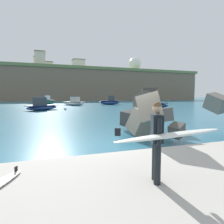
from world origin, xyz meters
TOP-DOWN VIEW (x-y plane):
  - ground_plane at (0.00, 0.00)m, footprint 400.00×400.00m
  - walkway_path at (0.00, -4.00)m, footprint 48.00×4.40m
  - breakwater_jetty at (1.87, 1.43)m, footprint 31.36×6.04m
  - surfer_with_board at (-1.16, -4.33)m, footprint 2.08×1.48m
  - boat_near_left at (13.21, 20.52)m, footprint 6.02×3.65m
  - boat_near_centre at (2.35, 35.52)m, footprint 5.24×6.00m
  - boat_near_right at (11.17, 36.72)m, footprint 5.21×2.60m
  - boat_mid_left at (-4.11, 22.60)m, footprint 5.36×4.94m
  - boat_mid_right at (-3.44, 41.30)m, footprint 4.04×1.78m
  - mooring_buoy_inner at (-0.81, 21.58)m, footprint 0.44×0.44m
  - mooring_buoy_middle at (-3.52, 35.64)m, footprint 0.44×0.44m
  - headland_bluff at (15.69, 90.10)m, footprint 108.55×35.99m
  - radar_dome at (44.73, 93.10)m, footprint 7.12×7.12m
  - station_building_west at (12.75, 93.95)m, footprint 6.19×7.34m
  - station_building_central at (-2.65, 95.76)m, footprint 5.60×7.30m
  - station_building_east at (-5.64, 83.56)m, footprint 4.47×7.94m
  - station_building_annex at (-6.64, 92.89)m, footprint 4.36×6.03m

SIDE VIEW (x-z plane):
  - ground_plane at x=0.00m, z-range 0.00..0.00m
  - walkway_path at x=0.00m, z-range 0.00..0.24m
  - mooring_buoy_inner at x=-0.81m, z-range 0.00..0.44m
  - mooring_buoy_middle at x=-3.52m, z-range 0.00..0.44m
  - boat_mid_left at x=-4.11m, z-range -0.38..1.58m
  - boat_near_centre at x=2.35m, z-range -0.40..1.66m
  - boat_near_right at x=11.17m, z-range -0.40..1.82m
  - boat_near_left at x=13.21m, z-range -0.44..1.88m
  - boat_mid_right at x=-3.44m, z-range -0.42..1.96m
  - surfer_with_board at x=-1.16m, z-range 0.39..2.16m
  - breakwater_jetty at x=1.87m, z-range 0.05..2.67m
  - headland_bluff at x=15.69m, z-range 0.02..14.62m
  - station_building_central at x=-2.65m, z-range 14.61..18.99m
  - station_building_annex at x=-6.64m, z-range 14.61..20.61m
  - station_building_west at x=12.75m, z-range 14.61..20.76m
  - station_building_east at x=-5.64m, z-range 14.61..21.19m
  - radar_dome at x=44.73m, z-range 15.12..24.36m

